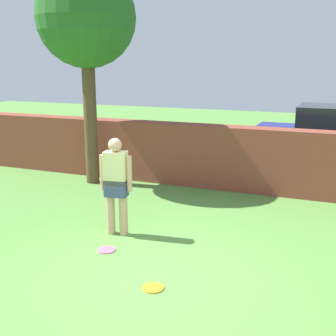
# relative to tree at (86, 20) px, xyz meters

# --- Properties ---
(ground_plane) EXTENTS (40.00, 40.00, 0.00)m
(ground_plane) POSITION_rel_tree_xyz_m (3.22, -3.76, -3.67)
(ground_plane) COLOR #568C3D
(brick_wall) EXTENTS (13.00, 0.50, 1.41)m
(brick_wall) POSITION_rel_tree_xyz_m (1.72, 0.69, -2.96)
(brick_wall) COLOR brown
(brick_wall) RESTS_ON ground
(tree) EXTENTS (2.19, 2.19, 4.82)m
(tree) POSITION_rel_tree_xyz_m (0.00, 0.00, 0.00)
(tree) COLOR brown
(tree) RESTS_ON ground
(person) EXTENTS (0.53, 0.27, 1.62)m
(person) POSITION_rel_tree_xyz_m (2.06, -2.60, -2.77)
(person) COLOR tan
(person) RESTS_ON ground
(frisbee_orange) EXTENTS (0.27, 0.27, 0.02)m
(frisbee_orange) POSITION_rel_tree_xyz_m (3.33, -4.02, -3.66)
(frisbee_orange) COLOR orange
(frisbee_orange) RESTS_ON ground
(frisbee_pink) EXTENTS (0.27, 0.27, 0.02)m
(frisbee_pink) POSITION_rel_tree_xyz_m (2.21, -3.24, -3.66)
(frisbee_pink) COLOR pink
(frisbee_pink) RESTS_ON ground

